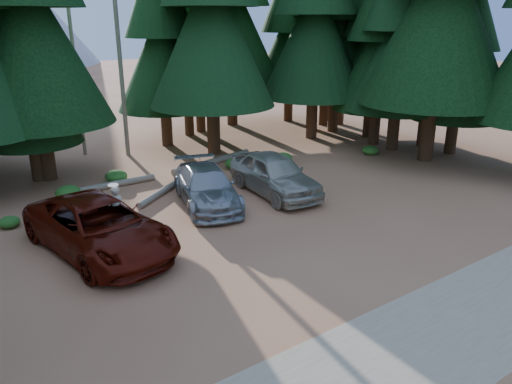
% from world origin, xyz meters
% --- Properties ---
extents(ground, '(160.00, 160.00, 0.00)m').
position_xyz_m(ground, '(0.00, 0.00, 0.00)').
color(ground, '#965F3F').
rests_on(ground, ground).
extents(gravel_strip, '(26.00, 3.50, 0.01)m').
position_xyz_m(gravel_strip, '(0.00, -6.50, 0.01)').
color(gravel_strip, tan).
rests_on(gravel_strip, ground).
extents(forest_belt_north, '(36.00, 7.00, 22.00)m').
position_xyz_m(forest_belt_north, '(0.00, 15.00, 0.00)').
color(forest_belt_north, black).
rests_on(forest_belt_north, ground).
extents(forest_belt_east, '(6.00, 22.00, 22.00)m').
position_xyz_m(forest_belt_east, '(15.50, 4.00, 0.00)').
color(forest_belt_east, black).
rests_on(forest_belt_east, ground).
extents(snag_front, '(0.24, 0.24, 12.00)m').
position_xyz_m(snag_front, '(0.80, 14.50, 6.00)').
color(snag_front, '#726C5B').
rests_on(snag_front, ground).
extents(snag_back, '(0.20, 0.20, 10.00)m').
position_xyz_m(snag_back, '(-1.20, 16.00, 5.00)').
color(snag_back, '#726C5B').
rests_on(snag_back, ground).
extents(red_pickup, '(3.95, 6.80, 1.78)m').
position_xyz_m(red_pickup, '(-4.68, 3.01, 0.89)').
color(red_pickup, '#591107').
rests_on(red_pickup, ground).
extents(silver_minivan_center, '(3.65, 5.74, 1.55)m').
position_xyz_m(silver_minivan_center, '(0.49, 4.89, 0.77)').
color(silver_minivan_center, '#A6A9AE').
rests_on(silver_minivan_center, ground).
extents(silver_minivan_right, '(2.64, 5.54, 1.83)m').
position_xyz_m(silver_minivan_right, '(3.64, 4.34, 0.91)').
color(silver_minivan_right, '#BAB4A5').
rests_on(silver_minivan_right, ground).
extents(frisbee_player, '(0.69, 0.50, 1.79)m').
position_xyz_m(frisbee_player, '(-3.80, 3.80, 1.08)').
color(frisbee_player, beige).
rests_on(frisbee_player, ground).
extents(log_left, '(3.42, 2.55, 0.29)m').
position_xyz_m(log_left, '(-0.49, 7.13, 0.14)').
color(log_left, '#726C5B').
rests_on(log_left, ground).
extents(log_mid, '(3.70, 0.32, 0.30)m').
position_xyz_m(log_mid, '(-1.81, 9.29, 0.15)').
color(log_mid, '#726C5B').
rests_on(log_mid, ground).
extents(log_right, '(5.37, 1.61, 0.35)m').
position_xyz_m(log_right, '(3.72, 9.91, 0.17)').
color(log_right, '#726C5B').
rests_on(log_right, ground).
extents(shrub_left, '(0.77, 0.77, 0.43)m').
position_xyz_m(shrub_left, '(-6.82, 7.04, 0.21)').
color(shrub_left, '#1E5A1B').
rests_on(shrub_left, ground).
extents(shrub_center_left, '(1.08, 1.08, 0.59)m').
position_xyz_m(shrub_center_left, '(-4.11, 8.97, 0.30)').
color(shrub_center_left, '#1E5A1B').
rests_on(shrub_center_left, ground).
extents(shrub_center_right, '(1.06, 1.06, 0.58)m').
position_xyz_m(shrub_center_right, '(-1.57, 10.00, 0.29)').
color(shrub_center_right, '#1E5A1B').
rests_on(shrub_center_right, ground).
extents(shrub_right, '(1.00, 1.00, 0.55)m').
position_xyz_m(shrub_right, '(4.28, 8.61, 0.28)').
color(shrub_right, '#1E5A1B').
rests_on(shrub_right, ground).
extents(shrub_far_right, '(1.00, 1.00, 0.55)m').
position_xyz_m(shrub_far_right, '(7.05, 8.07, 0.27)').
color(shrub_far_right, '#1E5A1B').
rests_on(shrub_far_right, ground).
extents(shrub_edge_east, '(0.94, 0.94, 0.52)m').
position_xyz_m(shrub_edge_east, '(12.20, 6.49, 0.26)').
color(shrub_edge_east, '#1E5A1B').
rests_on(shrub_edge_east, ground).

